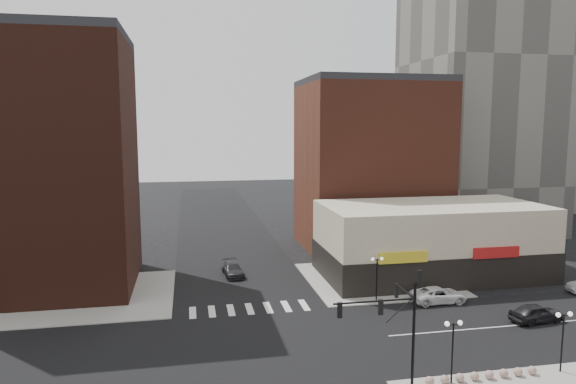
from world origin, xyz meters
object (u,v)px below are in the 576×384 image
object	(u,v)px
traffic_signal	(397,314)
dark_sedan_east	(536,313)
street_lamp_se_b	(563,326)
street_lamp_se_a	(453,336)
street_lamp_ne	(377,267)
dark_sedan_north	(233,269)
white_suv	(439,295)

from	to	relation	value
traffic_signal	dark_sedan_east	xyz separation A→B (m)	(16.19, 8.26, -4.17)
traffic_signal	street_lamp_se_b	xyz separation A→B (m)	(11.76, -0.17, -1.67)
street_lamp_se_b	dark_sedan_east	size ratio (longest dim) A/B	0.90
traffic_signal	street_lamp_se_a	bearing A→B (deg)	-2.57
traffic_signal	street_lamp_ne	distance (m)	16.62
traffic_signal	dark_sedan_north	bearing A→B (deg)	106.34
street_lamp_se_a	street_lamp_ne	xyz separation A→B (m)	(1.00, 16.00, 0.00)
traffic_signal	street_lamp_ne	world-z (taller)	traffic_signal
white_suv	traffic_signal	bearing A→B (deg)	144.08
traffic_signal	white_suv	xyz separation A→B (m)	(10.40, 14.33, -4.23)
street_lamp_se_b	traffic_signal	bearing A→B (deg)	179.18
street_lamp_se_a	dark_sedan_east	xyz separation A→B (m)	(12.43, 8.42, -2.50)
street_lamp_ne	dark_sedan_east	xyz separation A→B (m)	(11.43, -7.58, -2.50)
street_lamp_se_b	white_suv	world-z (taller)	street_lamp_se_b
street_lamp_se_a	street_lamp_ne	distance (m)	16.03
street_lamp_ne	white_suv	bearing A→B (deg)	-14.90
white_suv	dark_sedan_east	distance (m)	8.39
street_lamp_se_a	street_lamp_ne	size ratio (longest dim) A/B	1.00
street_lamp_ne	white_suv	size ratio (longest dim) A/B	0.79
white_suv	dark_sedan_east	size ratio (longest dim) A/B	1.14
street_lamp_se_b	dark_sedan_east	world-z (taller)	street_lamp_se_b
street_lamp_se_b	dark_sedan_north	xyz separation A→B (m)	(-19.65, 27.07, -2.58)
street_lamp_se_a	traffic_signal	bearing A→B (deg)	177.43
traffic_signal	dark_sedan_east	bearing A→B (deg)	27.02
street_lamp_se_b	street_lamp_se_a	bearing A→B (deg)	180.00
street_lamp_se_b	white_suv	xyz separation A→B (m)	(-1.36, 14.50, -2.56)
street_lamp_ne	dark_sedan_north	bearing A→B (deg)	138.82
white_suv	dark_sedan_east	world-z (taller)	dark_sedan_east
white_suv	dark_sedan_north	size ratio (longest dim) A/B	1.08
street_lamp_ne	dark_sedan_east	bearing A→B (deg)	-33.54
street_lamp_se_b	dark_sedan_north	size ratio (longest dim) A/B	0.85
dark_sedan_east	dark_sedan_north	distance (m)	30.45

